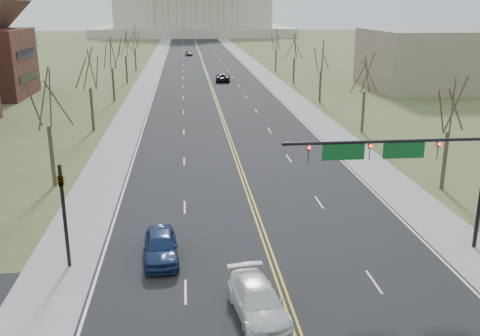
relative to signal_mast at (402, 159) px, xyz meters
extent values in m
cube|color=black|center=(-7.45, 96.50, -5.76)|extent=(20.00, 380.00, 0.01)
cube|color=black|center=(-7.45, -7.50, -5.76)|extent=(120.00, 14.00, 0.01)
cube|color=gray|center=(-19.45, 96.50, -5.75)|extent=(4.00, 380.00, 0.03)
cube|color=gray|center=(4.55, 96.50, -5.75)|extent=(4.00, 380.00, 0.03)
cube|color=gold|center=(-7.45, 96.50, -5.75)|extent=(0.42, 380.00, 0.01)
cube|color=silver|center=(-17.25, 96.50, -5.75)|extent=(0.15, 380.00, 0.01)
cube|color=silver|center=(2.35, 96.50, -5.75)|extent=(0.15, 380.00, 0.01)
cube|color=#B3AD95|center=(-7.45, 236.50, -3.76)|extent=(90.00, 60.00, 4.00)
cube|color=#B3AD95|center=(-7.45, 236.50, 6.24)|extent=(70.00, 40.00, 16.00)
cylinder|color=black|center=(-0.95, 0.00, 1.04)|extent=(12.00, 0.18, 0.18)
imported|color=black|center=(2.05, 0.00, 0.49)|extent=(0.35, 0.40, 1.10)
sphere|color=#FF0C0C|center=(2.05, -0.15, 0.84)|extent=(0.18, 0.18, 0.18)
imported|color=black|center=(-1.95, 0.00, 0.49)|extent=(0.35, 0.40, 1.10)
sphere|color=#FF0C0C|center=(-1.95, -0.15, 0.84)|extent=(0.18, 0.18, 0.18)
imported|color=black|center=(-5.45, 0.00, 0.49)|extent=(0.35, 0.40, 1.10)
sphere|color=#FF0C0C|center=(-5.45, -0.15, 0.84)|extent=(0.18, 0.18, 0.18)
cube|color=#0C4C1E|center=(0.05, 0.00, 0.49)|extent=(2.40, 0.12, 0.90)
cube|color=#0C4C1E|center=(-3.45, 0.00, 0.49)|extent=(2.40, 0.12, 0.90)
cylinder|color=black|center=(-18.95, 0.00, -2.76)|extent=(0.20, 0.20, 6.00)
imported|color=black|center=(-18.95, 0.00, -0.56)|extent=(0.32, 0.36, 0.99)
cylinder|color=#372C20|center=(8.05, 10.50, -3.42)|extent=(0.32, 0.32, 4.68)
cylinder|color=#372C20|center=(-22.95, 14.50, -3.29)|extent=(0.32, 0.32, 4.95)
cylinder|color=#372C20|center=(8.05, 30.50, -3.42)|extent=(0.32, 0.32, 4.68)
cylinder|color=#372C20|center=(-22.95, 34.50, -3.29)|extent=(0.32, 0.32, 4.95)
cylinder|color=#372C20|center=(8.05, 50.50, -3.42)|extent=(0.32, 0.32, 4.68)
cylinder|color=#372C20|center=(-22.95, 54.50, -3.29)|extent=(0.32, 0.32, 4.95)
cylinder|color=#372C20|center=(8.05, 70.50, -3.42)|extent=(0.32, 0.32, 4.68)
cylinder|color=#372C20|center=(-22.95, 74.50, -3.29)|extent=(0.32, 0.32, 4.95)
cylinder|color=#372C20|center=(8.05, 90.50, -3.42)|extent=(0.32, 0.32, 4.68)
cylinder|color=#372C20|center=(-22.95, 94.50, -3.29)|extent=(0.32, 0.32, 4.95)
cube|color=black|center=(-36.90, 60.50, -2.61)|extent=(0.10, 9.80, 1.20)
cube|color=black|center=(-36.90, 60.50, 1.06)|extent=(0.10, 9.80, 1.20)
cube|color=#7E6F5A|center=(32.55, 62.50, -0.76)|extent=(25.00, 20.00, 10.00)
imported|color=silver|center=(-9.04, -6.07, -4.98)|extent=(2.86, 5.56, 1.54)
imported|color=navy|center=(-13.82, 0.33, -4.93)|extent=(2.24, 4.93, 1.64)
imported|color=black|center=(-4.87, 74.51, -4.96)|extent=(3.08, 5.86, 1.57)
imported|color=#4F5257|center=(-10.74, 129.10, -5.00)|extent=(2.12, 4.51, 1.49)
camera|label=1|loc=(-12.16, -28.04, 8.39)|focal=40.00mm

